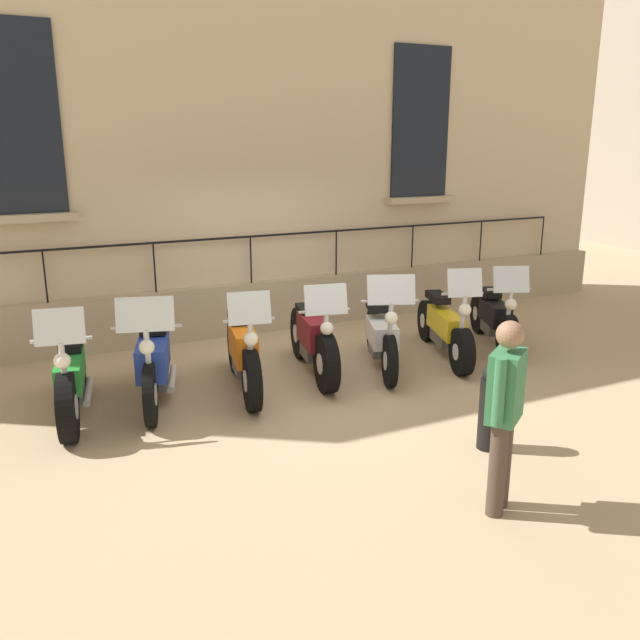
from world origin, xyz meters
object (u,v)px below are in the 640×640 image
at_px(motorcycle_blue, 154,363).
at_px(pedestrian_standing, 504,407).
at_px(motorcycle_yellow, 445,328).
at_px(bollard, 491,407).
at_px(motorcycle_green, 72,380).
at_px(motorcycle_black, 494,319).
at_px(motorcycle_white, 382,337).
at_px(motorcycle_maroon, 314,341).
at_px(motorcycle_orange, 243,354).

height_order(motorcycle_blue, pedestrian_standing, pedestrian_standing).
relative_size(motorcycle_yellow, bollard, 2.40).
distance_m(motorcycle_green, motorcycle_yellow, 4.85).
bearing_deg(motorcycle_black, motorcycle_white, -84.82).
height_order(motorcycle_maroon, bollard, motorcycle_maroon).
xyz_separation_m(motorcycle_maroon, pedestrian_standing, (3.58, -0.04, 0.45)).
bearing_deg(motorcycle_maroon, pedestrian_standing, -0.56).
xyz_separation_m(motorcycle_maroon, motorcycle_white, (0.21, 0.88, -0.00)).
distance_m(motorcycle_green, motorcycle_blue, 0.89).
height_order(motorcycle_orange, motorcycle_maroon, motorcycle_orange).
distance_m(motorcycle_yellow, motorcycle_black, 0.97).
height_order(motorcycle_blue, motorcycle_black, motorcycle_blue).
relative_size(motorcycle_blue, motorcycle_black, 1.08).
bearing_deg(motorcycle_orange, motorcycle_yellow, 90.05).
relative_size(motorcycle_black, pedestrian_standing, 1.13).
distance_m(motorcycle_orange, pedestrian_standing, 3.59).
height_order(motorcycle_blue, motorcycle_white, motorcycle_blue).
xyz_separation_m(motorcycle_green, motorcycle_yellow, (0.04, 4.85, -0.03)).
bearing_deg(motorcycle_white, motorcycle_black, 95.18).
bearing_deg(motorcycle_maroon, motorcycle_orange, -81.90).
xyz_separation_m(motorcycle_white, bollard, (2.45, -0.24, -0.01)).
bearing_deg(motorcycle_blue, motorcycle_green, -88.03).
bearing_deg(motorcycle_maroon, motorcycle_yellow, 85.90).
bearing_deg(motorcycle_black, bollard, -40.58).
bearing_deg(bollard, pedestrian_standing, -36.09).
bearing_deg(bollard, motorcycle_green, -125.76).
height_order(motorcycle_green, bollard, motorcycle_green).
relative_size(motorcycle_white, motorcycle_black, 1.03).
bearing_deg(motorcycle_orange, pedestrian_standing, 15.52).
xyz_separation_m(motorcycle_green, motorcycle_blue, (-0.03, 0.89, 0.05)).
bearing_deg(motorcycle_white, motorcycle_maroon, -103.29).
height_order(motorcycle_green, motorcycle_black, motorcycle_green).
relative_size(motorcycle_green, motorcycle_orange, 0.98).
xyz_separation_m(motorcycle_maroon, bollard, (2.65, 0.64, -0.01)).
height_order(motorcycle_maroon, pedestrian_standing, pedestrian_standing).
bearing_deg(motorcycle_white, motorcycle_orange, -92.06).
bearing_deg(motorcycle_blue, bollard, 45.79).
relative_size(motorcycle_maroon, motorcycle_black, 1.11).
distance_m(motorcycle_orange, motorcycle_white, 1.87).
distance_m(motorcycle_blue, motorcycle_maroon, 2.03).
bearing_deg(motorcycle_yellow, motorcycle_white, -86.19).
distance_m(motorcycle_orange, motorcycle_yellow, 2.92).
bearing_deg(motorcycle_blue, motorcycle_yellow, 88.91).
bearing_deg(motorcycle_black, motorcycle_orange, -88.30).
bearing_deg(motorcycle_green, bollard, 54.24).
bearing_deg(motorcycle_black, motorcycle_blue, -89.57).
bearing_deg(bollard, motorcycle_orange, -147.10).
height_order(motorcycle_green, motorcycle_blue, motorcycle_blue).
bearing_deg(bollard, motorcycle_black, 139.42).
height_order(motorcycle_yellow, bollard, motorcycle_yellow).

